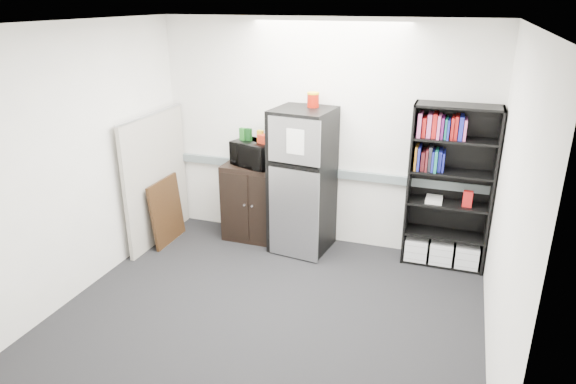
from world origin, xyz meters
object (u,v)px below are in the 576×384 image
(cabinet, at_px, (256,202))
(refrigerator, at_px, (302,181))
(microwave, at_px, (255,154))
(bookshelf, at_px, (449,189))
(cubicle_partition, at_px, (157,178))

(cabinet, height_order, refrigerator, refrigerator)
(refrigerator, bearing_deg, microwave, -178.67)
(bookshelf, distance_m, cabinet, 2.32)
(cabinet, bearing_deg, cubicle_partition, -159.82)
(bookshelf, height_order, refrigerator, bookshelf)
(bookshelf, xyz_separation_m, cubicle_partition, (-3.43, -0.49, -0.10))
(bookshelf, height_order, cubicle_partition, bookshelf)
(bookshelf, xyz_separation_m, microwave, (-2.28, -0.08, 0.21))
(cabinet, bearing_deg, microwave, -90.00)
(cabinet, relative_size, refrigerator, 0.56)
(cubicle_partition, bearing_deg, bookshelf, 8.06)
(bookshelf, distance_m, cubicle_partition, 3.46)
(bookshelf, distance_m, refrigerator, 1.66)
(cubicle_partition, xyz_separation_m, microwave, (1.15, 0.40, 0.31))
(cabinet, xyz_separation_m, refrigerator, (0.63, -0.08, 0.37))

